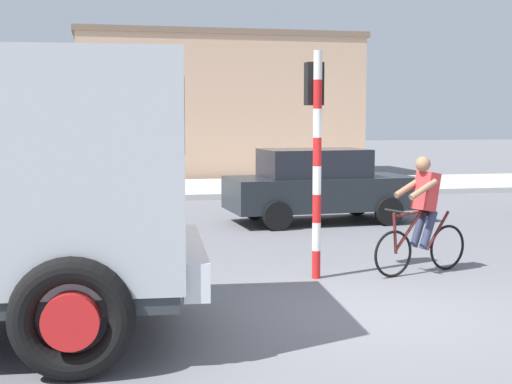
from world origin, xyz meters
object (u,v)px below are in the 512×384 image
object	(u,v)px
traffic_light_pole	(316,133)
pedestrian_near_kerb	(12,184)
car_white_mid	(318,185)
cyclist	(422,215)

from	to	relation	value
traffic_light_pole	pedestrian_near_kerb	world-z (taller)	traffic_light_pole
car_white_mid	pedestrian_near_kerb	xyz separation A→B (m)	(-6.50, 1.44, 0.03)
cyclist	traffic_light_pole	distance (m)	2.01
traffic_light_pole	pedestrian_near_kerb	bearing A→B (deg)	126.29
cyclist	traffic_light_pole	size ratio (longest dim) A/B	0.54
cyclist	pedestrian_near_kerb	distance (m)	9.31
traffic_light_pole	car_white_mid	world-z (taller)	traffic_light_pole
cyclist	pedestrian_near_kerb	bearing A→B (deg)	133.94
traffic_light_pole	pedestrian_near_kerb	size ratio (longest dim) A/B	1.98
cyclist	pedestrian_near_kerb	world-z (taller)	cyclist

